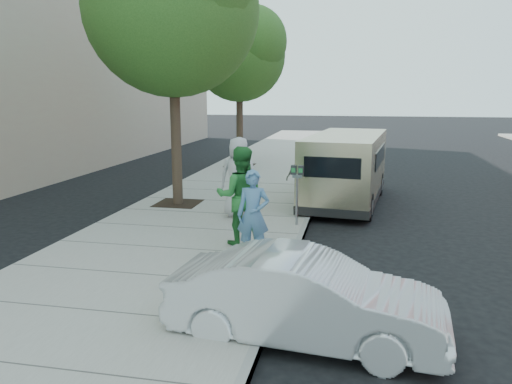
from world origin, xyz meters
The scene contains 12 objects.
ground centered at (0.00, 0.00, 0.00)m, with size 120.00×120.00×0.00m, color black.
sidewalk centered at (-1.00, 0.00, 0.07)m, with size 5.00×60.00×0.15m, color gray.
curb_face centered at (1.44, 0.00, 0.07)m, with size 0.12×60.00×0.16m, color gray.
tree_near centered at (-2.25, 2.40, 5.55)m, with size 4.62×4.60×7.53m.
tree_far centered at (-2.25, 10.00, 4.88)m, with size 3.92×3.80×6.49m.
parking_meter centered at (1.25, 0.77, 1.18)m, with size 0.30×0.12×1.42m.
van centered at (2.31, 4.03, 1.08)m, with size 2.42×5.66×2.04m.
sedan centered at (2.00, -4.50, 0.59)m, with size 1.26×3.61×1.19m, color silver.
person_officer centered at (0.73, -1.76, 0.99)m, with size 0.61×0.40×1.68m, color teal.
person_green_shirt centered at (0.30, -0.95, 1.16)m, with size 0.98×0.76×2.02m, color #287A33.
person_gray_shirt centered at (-0.27, 1.29, 1.15)m, with size 0.98×0.64×2.00m, color #B5B6B8.
person_striped_polo centered at (1.20, 2.64, 0.94)m, with size 0.93×0.39×1.59m, color slate.
Camera 1 is at (2.58, -10.60, 3.23)m, focal length 35.00 mm.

